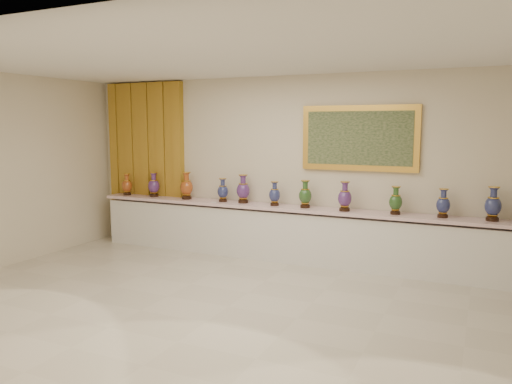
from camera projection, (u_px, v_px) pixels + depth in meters
ground at (228, 307)px, 6.09m from camera, size 8.00×8.00×0.00m
room at (175, 160)px, 9.07m from camera, size 8.00×8.00×8.00m
counter at (294, 235)px, 8.07m from camera, size 7.28×0.48×0.90m
vase_0 at (127, 185)px, 9.33m from camera, size 0.25×0.25×0.41m
vase_1 at (154, 186)px, 9.12m from camera, size 0.26×0.26×0.45m
vase_2 at (187, 187)px, 8.82m from camera, size 0.29×0.29×0.48m
vase_3 at (223, 191)px, 8.53m from camera, size 0.25×0.25×0.40m
vase_4 at (243, 190)px, 8.38m from camera, size 0.29×0.29×0.48m
vase_5 at (275, 195)px, 8.11m from camera, size 0.22×0.22×0.40m
vase_6 at (305, 195)px, 7.89m from camera, size 0.23×0.23×0.44m
vase_7 at (345, 198)px, 7.58m from camera, size 0.23×0.23×0.45m
vase_8 at (396, 202)px, 7.30m from camera, size 0.19×0.19×0.42m
vase_9 at (443, 205)px, 7.05m from camera, size 0.21×0.21×0.41m
vase_10 at (493, 206)px, 6.80m from camera, size 0.28×0.28×0.47m
label_card at (214, 202)px, 8.47m from camera, size 0.10×0.06×0.00m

